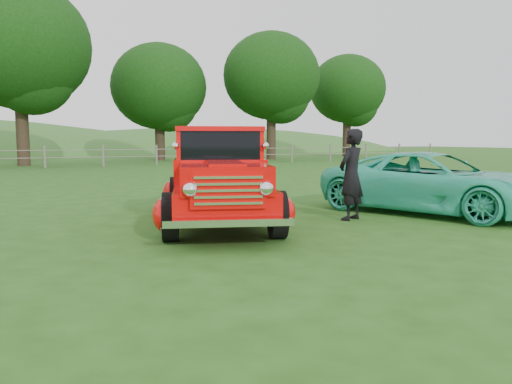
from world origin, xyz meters
name	(u,v)px	position (x,y,z in m)	size (l,w,h in m)	color
ground	(307,237)	(0.00, 0.00, 0.00)	(140.00, 140.00, 0.00)	#224813
distant_hills	(24,189)	(-4.08, 59.46, -4.55)	(116.00, 60.00, 18.00)	#2F5B21
fence_line	(103,156)	(0.00, 22.00, 0.60)	(48.00, 0.12, 1.20)	#6A635A
tree_near_west	(18,45)	(-4.00, 25.00, 6.80)	(8.00, 8.00, 10.42)	black
tree_near_east	(159,87)	(5.00, 29.00, 5.25)	(6.80, 6.80, 8.33)	black
tree_mid_east	(271,76)	(13.00, 27.00, 6.17)	(7.20, 7.20, 9.44)	black
tree_far_east	(348,89)	(22.00, 30.00, 5.86)	(6.60, 6.60, 8.86)	black
red_pickup	(219,181)	(-0.81, 1.81, 0.80)	(3.27, 5.28, 1.78)	black
teal_sedan	(433,183)	(3.73, 1.12, 0.64)	(2.13, 4.63, 1.29)	#31C7A1
man	(351,175)	(1.65, 1.13, 0.88)	(0.64, 0.42, 1.76)	black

